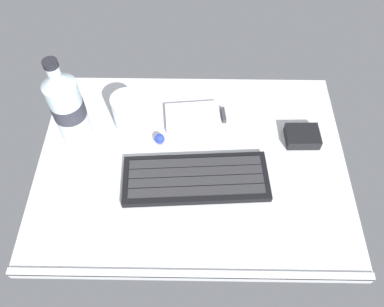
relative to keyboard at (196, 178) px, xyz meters
The scene contains 7 objects.
ground_plane 4.72cm from the keyboard, 101.03° to the left, with size 64.00×48.00×2.80cm.
keyboard is the anchor object (origin of this frame).
handheld_device 16.03cm from the keyboard, 90.63° to the left, with size 13.31×8.78×1.50cm.
juice_cup 20.59cm from the keyboard, 135.98° to the left, with size 6.40×6.40×8.50cm.
water_bottle 29.56cm from the keyboard, 155.89° to the left, with size 6.73×6.73×20.80cm.
charger_block 25.05cm from the keyboard, 24.84° to the left, with size 7.00×5.60×2.40cm, color black.
trackball_mouse 12.33cm from the keyboard, 129.47° to the left, with size 2.20×2.20×2.20cm, color #2338B2.
Camera 1 is at (0.63, -43.87, 67.55)cm, focal length 36.20 mm.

